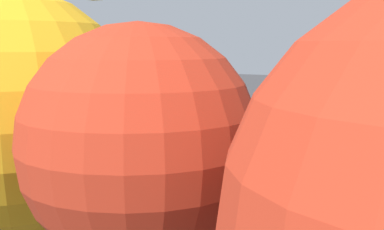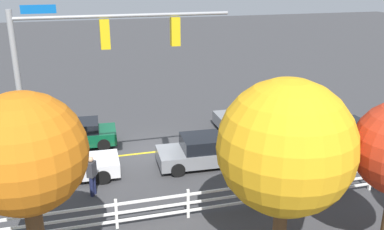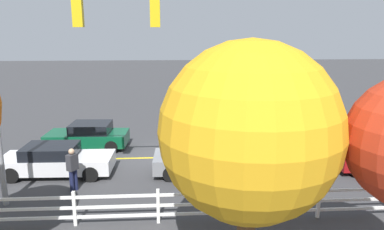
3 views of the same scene
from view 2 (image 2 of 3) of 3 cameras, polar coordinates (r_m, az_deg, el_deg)
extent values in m
plane|color=#38383A|center=(21.41, -5.83, -5.05)|extent=(120.00, 120.00, 0.00)
cube|color=gold|center=(22.34, 4.34, -3.93)|extent=(28.00, 0.16, 0.01)
cylinder|color=gray|center=(15.72, -21.67, -0.74)|extent=(0.20, 0.20, 7.50)
cylinder|color=gray|center=(14.97, -8.93, 13.04)|extent=(7.35, 0.12, 0.12)
cube|color=#0C59B2|center=(14.86, -19.94, 13.20)|extent=(1.10, 0.03, 0.28)
cube|color=gold|center=(14.97, -11.62, 10.57)|extent=(0.32, 0.28, 1.00)
sphere|color=red|center=(15.08, -11.75, 11.85)|extent=(0.17, 0.17, 0.17)
sphere|color=orange|center=(15.12, -11.67, 10.65)|extent=(0.17, 0.17, 0.17)
sphere|color=#148C19|center=(15.17, -11.58, 9.45)|extent=(0.17, 0.17, 0.17)
cube|color=gold|center=(15.34, -2.28, 11.13)|extent=(0.32, 0.28, 1.00)
sphere|color=red|center=(15.44, -2.42, 12.38)|extent=(0.17, 0.17, 0.17)
sphere|color=orange|center=(15.48, -2.41, 11.20)|extent=(0.17, 0.17, 0.17)
sphere|color=#148C19|center=(15.53, -2.39, 10.03)|extent=(0.17, 0.17, 0.17)
cube|color=maroon|center=(23.09, 20.40, -2.77)|extent=(4.13, 1.84, 0.75)
cube|color=black|center=(22.76, 20.17, -1.38)|extent=(1.91, 1.62, 0.50)
cylinder|color=black|center=(24.61, 21.82, -2.31)|extent=(0.64, 0.23, 0.64)
cylinder|color=black|center=(23.45, 24.23, -3.67)|extent=(0.64, 0.23, 0.64)
cylinder|color=black|center=(23.04, 16.35, -3.11)|extent=(0.64, 0.23, 0.64)
cylinder|color=black|center=(21.80, 18.63, -4.64)|extent=(0.64, 0.23, 0.64)
cube|color=slate|center=(19.86, 2.01, -5.28)|extent=(4.65, 2.07, 0.61)
cube|color=black|center=(19.57, 1.38, -3.73)|extent=(1.92, 1.77, 0.60)
cylinder|color=black|center=(21.14, 5.47, -4.42)|extent=(0.65, 0.25, 0.64)
cylinder|color=black|center=(19.63, 7.09, -6.40)|extent=(0.65, 0.25, 0.64)
cylinder|color=black|center=(20.42, -2.87, -5.22)|extent=(0.65, 0.25, 0.64)
cylinder|color=black|center=(18.86, -1.90, -7.36)|extent=(0.65, 0.25, 0.64)
cube|color=#0C4C2D|center=(22.62, -15.38, -2.85)|extent=(4.20, 2.02, 0.62)
cube|color=black|center=(22.41, -14.98, -1.49)|extent=(2.05, 1.74, 0.50)
cylinder|color=black|center=(22.05, -19.04, -4.41)|extent=(0.65, 0.25, 0.64)
cylinder|color=black|center=(23.62, -18.64, -2.80)|extent=(0.65, 0.25, 0.64)
cylinder|color=black|center=(21.86, -11.75, -3.93)|extent=(0.65, 0.25, 0.64)
cylinder|color=black|center=(23.44, -11.85, -2.34)|extent=(0.65, 0.25, 0.64)
cube|color=slate|center=(24.77, 8.47, -0.40)|extent=(4.59, 1.99, 0.65)
cube|color=black|center=(24.68, 9.03, 0.92)|extent=(1.98, 1.76, 0.52)
cylinder|color=black|center=(23.51, 5.80, -1.95)|extent=(0.64, 0.23, 0.64)
cylinder|color=black|center=(25.10, 4.38, -0.52)|extent=(0.64, 0.23, 0.64)
cylinder|color=black|center=(24.72, 12.58, -1.26)|extent=(0.64, 0.23, 0.64)
cylinder|color=black|center=(26.24, 10.81, 0.06)|extent=(0.64, 0.23, 0.64)
cube|color=silver|center=(19.34, -16.73, -6.87)|extent=(4.70, 1.89, 0.60)
cube|color=black|center=(19.13, -17.58, -5.46)|extent=(2.19, 1.65, 0.47)
cylinder|color=black|center=(20.13, -12.08, -6.03)|extent=(0.65, 0.24, 0.64)
cylinder|color=black|center=(18.63, -11.86, -8.15)|extent=(0.65, 0.24, 0.64)
cylinder|color=black|center=(20.34, -21.06, -6.68)|extent=(0.65, 0.24, 0.64)
cylinder|color=black|center=(18.86, -21.60, -8.81)|extent=(0.65, 0.24, 0.64)
cylinder|color=#191E3F|center=(17.90, -13.02, -9.05)|extent=(0.16, 0.16, 0.85)
cylinder|color=#191E3F|center=(17.74, -13.32, -9.34)|extent=(0.16, 0.16, 0.85)
cube|color=#333338|center=(17.49, -13.35, -7.07)|extent=(0.43, 0.48, 0.62)
sphere|color=tan|center=(17.31, -13.46, -5.82)|extent=(0.22, 0.22, 0.22)
cube|color=white|center=(19.15, 22.87, -7.70)|extent=(0.10, 0.10, 1.15)
cube|color=white|center=(17.74, 16.13, -9.06)|extent=(0.10, 0.10, 1.15)
cube|color=white|center=(16.62, 8.30, -10.46)|extent=(0.10, 0.10, 1.15)
cube|color=white|center=(15.86, -0.54, -11.80)|extent=(0.10, 0.10, 1.15)
cube|color=white|center=(15.50, -10.12, -12.94)|extent=(0.10, 0.10, 1.15)
cube|color=white|center=(15.57, -19.95, -13.73)|extent=(0.10, 0.10, 1.15)
cube|color=white|center=(16.44, 8.36, -9.32)|extent=(26.00, 0.06, 0.09)
cube|color=white|center=(16.61, 8.30, -10.39)|extent=(26.00, 0.06, 0.09)
cube|color=white|center=(16.77, 8.25, -11.34)|extent=(26.00, 0.06, 0.09)
sphere|color=#C66614|center=(11.45, -21.53, -4.81)|extent=(3.16, 3.16, 3.16)
cylinder|color=brown|center=(13.90, 11.68, -14.38)|extent=(0.43, 0.43, 2.29)
sphere|color=gold|center=(12.64, 12.49, -4.20)|extent=(4.08, 4.08, 4.08)
camera|label=1|loc=(13.55, 50.12, -4.26)|focal=44.85mm
camera|label=3|loc=(5.35, 36.62, -15.74)|focal=34.26mm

